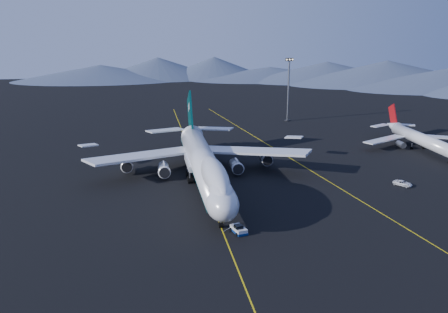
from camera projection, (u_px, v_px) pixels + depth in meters
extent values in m
plane|color=black|center=(204.00, 185.00, 123.98)|extent=(500.00, 500.00, 0.00)
cube|color=#DABC0C|center=(204.00, 185.00, 123.97)|extent=(0.25, 220.00, 0.01)
cube|color=#DABC0C|center=(307.00, 168.00, 138.26)|extent=(28.08, 198.09, 0.01)
cone|color=#45526B|center=(100.00, 72.00, 335.98)|extent=(100.00, 100.00, 12.00)
cone|color=#45526B|center=(214.00, 70.00, 348.97)|extent=(100.00, 100.00, 12.00)
cone|color=#45526B|center=(327.00, 71.00, 337.26)|extent=(100.00, 100.00, 12.00)
cylinder|color=silver|center=(204.00, 164.00, 122.49)|extent=(6.50, 56.00, 6.50)
ellipsoid|color=silver|center=(222.00, 204.00, 95.86)|extent=(6.50, 10.40, 6.50)
ellipsoid|color=silver|center=(215.00, 176.00, 104.23)|extent=(5.13, 25.16, 5.85)
cube|color=black|center=(224.00, 201.00, 93.64)|extent=(3.60, 1.61, 1.29)
cone|color=silver|center=(190.00, 132.00, 153.66)|extent=(6.50, 12.00, 6.50)
cube|color=#033A39|center=(203.00, 166.00, 123.68)|extent=(6.24, 60.00, 1.10)
cube|color=silver|center=(201.00, 162.00, 128.01)|extent=(7.50, 13.00, 1.60)
cube|color=silver|center=(144.00, 156.00, 131.23)|extent=(30.62, 23.28, 2.83)
cube|color=silver|center=(251.00, 151.00, 135.84)|extent=(30.62, 23.28, 2.83)
cylinder|color=slate|center=(164.00, 169.00, 128.96)|extent=(2.90, 5.50, 2.90)
cylinder|color=slate|center=(127.00, 164.00, 133.63)|extent=(2.90, 5.50, 2.90)
cylinder|color=slate|center=(236.00, 166.00, 131.98)|extent=(2.90, 5.50, 2.90)
cylinder|color=slate|center=(265.00, 158.00, 139.68)|extent=(2.90, 5.50, 2.90)
cube|color=#033A39|center=(190.00, 116.00, 151.39)|extent=(0.55, 14.11, 15.94)
cube|color=silver|center=(166.00, 130.00, 153.79)|extent=(12.39, 9.47, 0.98)
cube|color=silver|center=(214.00, 129.00, 156.18)|extent=(12.39, 9.47, 0.98)
cylinder|color=black|center=(221.00, 225.00, 98.63)|extent=(0.90, 1.10, 1.10)
cube|color=silver|center=(239.00, 229.00, 96.22)|extent=(2.92, 4.34, 0.99)
cube|color=navy|center=(239.00, 231.00, 96.31)|extent=(3.05, 4.54, 0.45)
cube|color=black|center=(239.00, 226.00, 96.03)|extent=(1.76, 1.76, 0.81)
cylinder|color=silver|center=(422.00, 139.00, 155.89)|extent=(3.79, 31.88, 3.79)
cone|color=silver|center=(392.00, 126.00, 173.79)|extent=(3.79, 6.97, 3.79)
cube|color=silver|center=(384.00, 140.00, 159.26)|extent=(16.73, 11.29, 0.35)
cube|color=silver|center=(441.00, 137.00, 162.43)|extent=(16.73, 11.29, 0.35)
cylinder|color=slate|center=(401.00, 144.00, 157.92)|extent=(1.89, 3.49, 1.89)
cylinder|color=slate|center=(433.00, 143.00, 159.66)|extent=(1.89, 3.49, 1.89)
cube|color=maroon|center=(393.00, 115.00, 173.26)|extent=(0.35, 6.79, 8.03)
imported|color=white|center=(403.00, 183.00, 123.44)|extent=(4.49, 4.98, 1.29)
cylinder|color=black|center=(287.00, 120.00, 202.78)|extent=(2.34, 2.34, 0.39)
cylinder|color=slate|center=(288.00, 91.00, 199.61)|extent=(0.68, 0.68, 24.33)
cube|color=black|center=(289.00, 59.00, 196.30)|extent=(3.11, 0.78, 1.17)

